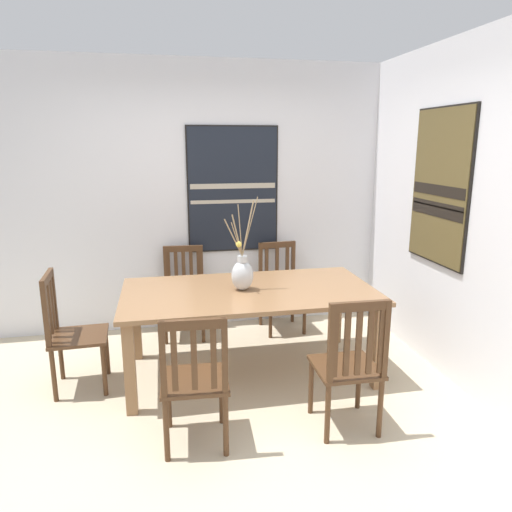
{
  "coord_description": "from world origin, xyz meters",
  "views": [
    {
      "loc": [
        -0.46,
        -3.01,
        1.9
      ],
      "look_at": [
        0.29,
        0.75,
        0.98
      ],
      "focal_mm": 33.2,
      "sensor_mm": 36.0,
      "label": 1
    }
  ],
  "objects_px": {
    "centerpiece_vase": "(242,273)",
    "chair_4": "(281,285)",
    "painting_on_side_wall": "(441,187)",
    "dining_table": "(249,300)",
    "painting_on_back_wall": "(233,190)",
    "chair_1": "(71,331)",
    "chair_0": "(195,379)",
    "chair_3": "(350,363)",
    "chair_2": "(184,289)"
  },
  "relations": [
    {
      "from": "dining_table",
      "to": "chair_2",
      "type": "xyz_separation_m",
      "value": [
        -0.49,
        0.95,
        -0.18
      ]
    },
    {
      "from": "chair_0",
      "to": "painting_on_side_wall",
      "type": "relative_size",
      "value": 0.72
    },
    {
      "from": "centerpiece_vase",
      "to": "chair_2",
      "type": "height_order",
      "value": "centerpiece_vase"
    },
    {
      "from": "chair_4",
      "to": "painting_on_side_wall",
      "type": "relative_size",
      "value": 0.7
    },
    {
      "from": "centerpiece_vase",
      "to": "chair_3",
      "type": "height_order",
      "value": "centerpiece_vase"
    },
    {
      "from": "chair_3",
      "to": "painting_on_back_wall",
      "type": "bearing_deg",
      "value": 101.8
    },
    {
      "from": "chair_1",
      "to": "chair_2",
      "type": "relative_size",
      "value": 1.06
    },
    {
      "from": "chair_2",
      "to": "chair_4",
      "type": "xyz_separation_m",
      "value": [
        0.99,
        -0.03,
        -0.01
      ]
    },
    {
      "from": "chair_4",
      "to": "dining_table",
      "type": "bearing_deg",
      "value": -118.57
    },
    {
      "from": "chair_3",
      "to": "painting_on_back_wall",
      "type": "relative_size",
      "value": 0.75
    },
    {
      "from": "chair_4",
      "to": "painting_on_back_wall",
      "type": "relative_size",
      "value": 0.7
    },
    {
      "from": "centerpiece_vase",
      "to": "chair_1",
      "type": "xyz_separation_m",
      "value": [
        -1.35,
        0.0,
        -0.4
      ]
    },
    {
      "from": "painting_on_side_wall",
      "to": "painting_on_back_wall",
      "type": "bearing_deg",
      "value": 140.39
    },
    {
      "from": "chair_1",
      "to": "chair_3",
      "type": "bearing_deg",
      "value": -26.79
    },
    {
      "from": "chair_3",
      "to": "dining_table",
      "type": "bearing_deg",
      "value": 117.43
    },
    {
      "from": "chair_2",
      "to": "chair_0",
      "type": "bearing_deg",
      "value": -90.78
    },
    {
      "from": "centerpiece_vase",
      "to": "chair_4",
      "type": "bearing_deg",
      "value": 58.78
    },
    {
      "from": "painting_on_side_wall",
      "to": "chair_2",
      "type": "bearing_deg",
      "value": 153.32
    },
    {
      "from": "chair_2",
      "to": "dining_table",
      "type": "bearing_deg",
      "value": -62.66
    },
    {
      "from": "chair_1",
      "to": "chair_4",
      "type": "relative_size",
      "value": 1.06
    },
    {
      "from": "chair_2",
      "to": "painting_on_back_wall",
      "type": "relative_size",
      "value": 0.7
    },
    {
      "from": "chair_2",
      "to": "chair_3",
      "type": "distance_m",
      "value": 2.14
    },
    {
      "from": "dining_table",
      "to": "chair_2",
      "type": "relative_size",
      "value": 2.3
    },
    {
      "from": "chair_0",
      "to": "chair_1",
      "type": "height_order",
      "value": "chair_1"
    },
    {
      "from": "centerpiece_vase",
      "to": "painting_on_back_wall",
      "type": "xyz_separation_m",
      "value": [
        0.11,
        1.18,
        0.56
      ]
    },
    {
      "from": "chair_1",
      "to": "painting_on_back_wall",
      "type": "distance_m",
      "value": 2.1
    },
    {
      "from": "chair_1",
      "to": "chair_0",
      "type": "bearing_deg",
      "value": -46.43
    },
    {
      "from": "chair_4",
      "to": "painting_on_back_wall",
      "type": "bearing_deg",
      "value": 150.19
    },
    {
      "from": "chair_0",
      "to": "chair_3",
      "type": "height_order",
      "value": "chair_3"
    },
    {
      "from": "chair_1",
      "to": "chair_4",
      "type": "distance_m",
      "value": 2.11
    },
    {
      "from": "chair_0",
      "to": "painting_on_back_wall",
      "type": "bearing_deg",
      "value": 74.96
    },
    {
      "from": "dining_table",
      "to": "painting_on_side_wall",
      "type": "bearing_deg",
      "value": -3.4
    },
    {
      "from": "dining_table",
      "to": "chair_4",
      "type": "distance_m",
      "value": 1.06
    },
    {
      "from": "chair_2",
      "to": "chair_4",
      "type": "distance_m",
      "value": 0.99
    },
    {
      "from": "chair_1",
      "to": "painting_on_back_wall",
      "type": "height_order",
      "value": "painting_on_back_wall"
    },
    {
      "from": "chair_0",
      "to": "painting_on_back_wall",
      "type": "xyz_separation_m",
      "value": [
        0.57,
        2.11,
        0.97
      ]
    },
    {
      "from": "dining_table",
      "to": "centerpiece_vase",
      "type": "distance_m",
      "value": 0.23
    },
    {
      "from": "chair_0",
      "to": "chair_3",
      "type": "bearing_deg",
      "value": -1.41
    },
    {
      "from": "dining_table",
      "to": "chair_1",
      "type": "relative_size",
      "value": 2.16
    },
    {
      "from": "chair_0",
      "to": "chair_3",
      "type": "relative_size",
      "value": 0.95
    },
    {
      "from": "centerpiece_vase",
      "to": "painting_on_side_wall",
      "type": "bearing_deg",
      "value": -3.35
    },
    {
      "from": "chair_2",
      "to": "chair_1",
      "type": "bearing_deg",
      "value": -134.1
    },
    {
      "from": "chair_4",
      "to": "painting_on_back_wall",
      "type": "height_order",
      "value": "painting_on_back_wall"
    },
    {
      "from": "painting_on_side_wall",
      "to": "chair_0",
      "type": "bearing_deg",
      "value": -158.34
    },
    {
      "from": "chair_0",
      "to": "chair_4",
      "type": "distance_m",
      "value": 2.11
    },
    {
      "from": "centerpiece_vase",
      "to": "chair_4",
      "type": "height_order",
      "value": "centerpiece_vase"
    },
    {
      "from": "chair_1",
      "to": "chair_2",
      "type": "bearing_deg",
      "value": 45.9
    },
    {
      "from": "painting_on_back_wall",
      "to": "chair_3",
      "type": "bearing_deg",
      "value": -78.2
    },
    {
      "from": "chair_2",
      "to": "painting_on_side_wall",
      "type": "xyz_separation_m",
      "value": [
        2.08,
        -1.04,
        1.08
      ]
    },
    {
      "from": "chair_0",
      "to": "chair_4",
      "type": "bearing_deg",
      "value": 61.19
    }
  ]
}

